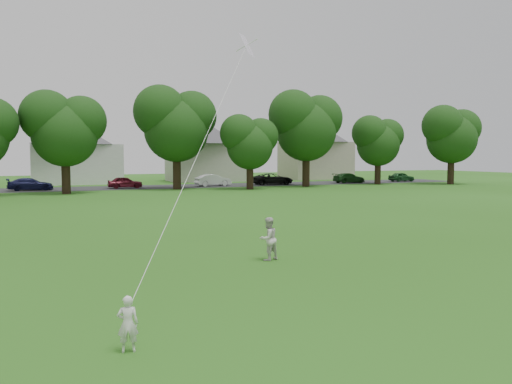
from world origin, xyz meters
name	(u,v)px	position (x,y,z in m)	size (l,w,h in m)	color
ground	(201,305)	(0.00, 0.00, 0.00)	(160.00, 160.00, 0.00)	#265914
street	(83,189)	(0.00, 42.00, 0.01)	(90.00, 7.00, 0.01)	#2D2D30
toddler	(128,324)	(-1.85, -2.06, 0.48)	(0.35, 0.23, 0.96)	silver
older_boy	(268,239)	(3.29, 3.76, 0.68)	(0.66, 0.51, 1.36)	silver
kite	(210,127)	(1.06, 2.62, 4.05)	(3.35, 5.16, 12.91)	silver
tree_row	(125,122)	(3.39, 35.77, 6.31)	(81.95, 9.24, 11.25)	black
parked_cars	(134,182)	(4.84, 41.00, 0.61)	(71.47, 2.47, 1.28)	black
house_row	(68,143)	(-0.97, 52.00, 4.71)	(77.55, 14.21, 9.54)	beige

